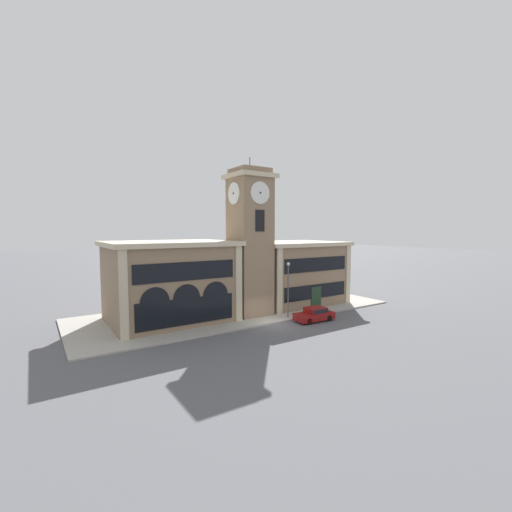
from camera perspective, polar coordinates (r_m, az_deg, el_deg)
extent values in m
plane|color=#56565B|center=(34.55, 2.95, -11.26)|extent=(300.00, 300.00, 0.00)
cube|color=#A39E93|center=(39.92, -2.79, -9.00)|extent=(35.81, 13.32, 0.15)
cube|color=#897056|center=(36.93, -1.02, 1.36)|extent=(3.82, 3.82, 14.73)
cube|color=beige|center=(37.30, -1.04, 13.09)|extent=(4.52, 4.52, 0.45)
cube|color=#897056|center=(37.39, -1.04, 13.88)|extent=(3.51, 3.51, 0.60)
cylinder|color=#4C4C51|center=(37.54, -1.04, 15.24)|extent=(0.10, 0.10, 1.20)
cylinder|color=silver|center=(35.44, 0.69, 10.50)|extent=(2.28, 0.10, 2.28)
cylinder|color=black|center=(35.38, 0.75, 10.51)|extent=(0.18, 0.04, 0.18)
cylinder|color=silver|center=(36.06, -3.71, 10.39)|extent=(0.10, 2.28, 2.28)
cylinder|color=black|center=(36.03, -3.81, 10.39)|extent=(0.04, 0.18, 0.18)
cube|color=black|center=(35.26, 0.68, 5.91)|extent=(1.07, 0.10, 2.20)
cube|color=#897056|center=(36.06, -14.13, -4.45)|extent=(11.70, 8.86, 7.72)
cube|color=beige|center=(35.67, -14.25, 2.05)|extent=(12.40, 9.56, 0.45)
cube|color=beige|center=(30.33, -21.19, -6.28)|extent=(0.70, 0.16, 7.72)
cube|color=beige|center=(34.30, -2.87, -4.77)|extent=(0.70, 0.16, 7.72)
cube|color=black|center=(31.68, -11.51, -2.52)|extent=(9.59, 0.10, 1.70)
cube|color=black|center=(32.33, -11.41, -9.05)|extent=(9.36, 0.10, 2.47)
cylinder|color=black|center=(31.11, -16.48, -7.35)|extent=(2.57, 0.06, 2.57)
cylinder|color=black|center=(32.06, -11.44, -6.91)|extent=(2.57, 0.06, 2.57)
cylinder|color=black|center=(33.23, -6.73, -6.45)|extent=(2.57, 0.06, 2.57)
cube|color=#897056|center=(43.96, 6.01, -3.00)|extent=(11.48, 8.86, 7.35)
cube|color=beige|center=(43.63, 6.05, 2.08)|extent=(12.18, 9.56, 0.45)
cube|color=beige|center=(37.16, 3.97, -4.35)|extent=(0.70, 0.16, 7.35)
cube|color=beige|center=(44.47, 15.10, -3.05)|extent=(0.70, 0.16, 7.35)
cube|color=black|center=(40.44, 10.05, -1.39)|extent=(9.42, 0.10, 1.62)
cube|color=#1E3823|center=(41.02, 9.98, -6.91)|extent=(1.50, 0.12, 2.65)
cube|color=black|center=(40.88, 9.99, -5.82)|extent=(9.42, 0.10, 1.65)
cube|color=maroon|center=(35.94, 9.66, -9.82)|extent=(4.24, 2.07, 0.71)
cube|color=maroon|center=(35.90, 9.88, -8.83)|extent=(2.08, 1.75, 0.52)
cube|color=black|center=(35.90, 9.88, -8.83)|extent=(2.01, 1.78, 0.39)
cylinder|color=black|center=(34.62, 8.84, -10.73)|extent=(0.65, 0.26, 0.64)
cylinder|color=black|center=(35.83, 7.23, -10.19)|extent=(0.65, 0.26, 0.64)
cylinder|color=black|center=(36.22, 12.06, -10.09)|extent=(0.65, 0.26, 0.64)
cylinder|color=black|center=(37.38, 10.42, -9.61)|extent=(0.65, 0.26, 0.64)
cylinder|color=#4C4C51|center=(35.83, 5.37, -5.98)|extent=(0.12, 0.12, 5.46)
sphere|color=silver|center=(35.42, 5.41, -1.34)|extent=(0.36, 0.36, 0.36)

